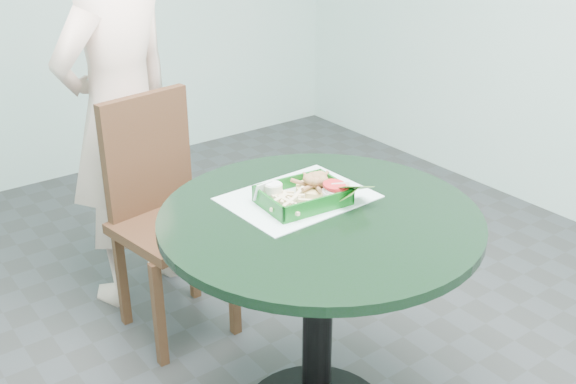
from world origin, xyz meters
TOP-DOWN VIEW (x-y plane):
  - cafe_table at (0.00, 0.00)m, footprint 0.93×0.93m
  - dining_chair at (-0.12, 0.80)m, footprint 0.37×0.38m
  - diner_person at (-0.12, 1.10)m, footprint 0.72×0.58m
  - placemat at (0.01, 0.12)m, footprint 0.43×0.33m
  - food_basket at (0.00, 0.08)m, footprint 0.24×0.18m
  - crab_sandwich at (0.06, 0.10)m, footprint 0.12×0.12m
  - fries_pile at (-0.06, 0.07)m, footprint 0.14×0.14m
  - sauce_ramekin at (-0.07, 0.13)m, footprint 0.05×0.05m
  - garnish_cup at (0.09, 0.02)m, footprint 0.12×0.12m

SIDE VIEW (x-z plane):
  - dining_chair at x=-0.12m, z-range 0.07..1.00m
  - cafe_table at x=0.00m, z-range 0.21..0.96m
  - placemat at x=0.01m, z-range 0.75..0.75m
  - food_basket at x=0.00m, z-range 0.74..0.79m
  - fries_pile at x=-0.06m, z-range 0.77..0.81m
  - garnish_cup at x=0.09m, z-range 0.77..0.81m
  - sauce_ramekin at x=-0.07m, z-range 0.78..0.81m
  - crab_sandwich at x=0.06m, z-range 0.76..0.84m
  - diner_person at x=-0.12m, z-range 0.00..1.70m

